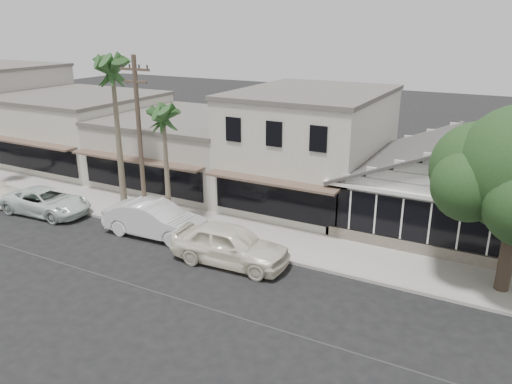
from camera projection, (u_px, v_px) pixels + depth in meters
The scene contains 12 objects.
ground at pixel (244, 319), 18.54m from camera, with size 140.00×140.00×0.00m, color black.
sidewalk_north at pixel (179, 219), 27.73m from camera, with size 90.00×3.50×0.15m, color #9E9991.
corner_shop at pixel (446, 182), 25.85m from camera, with size 10.40×8.60×5.10m.
row_building_near at pixel (311, 148), 30.09m from camera, with size 8.00×10.00×6.50m, color beige.
row_building_midnear at pixel (189, 150), 34.50m from camera, with size 10.00×10.00×4.20m, color #B2ADA0.
row_building_midfar at pixel (79, 130), 39.07m from camera, with size 11.00×10.00×5.00m, color beige.
utility_pole at pixel (140, 140), 25.36m from camera, with size 1.80×0.24×9.00m.
car_0 at pixel (230, 244), 22.56m from camera, with size 2.21×5.49×1.87m, color white.
car_1 at pixel (155, 219), 25.53m from camera, with size 1.91×5.48×1.81m, color white.
car_2 at pixel (47, 202), 28.56m from camera, with size 2.43×5.28×1.47m, color silver.
palm_east at pixel (164, 118), 24.94m from camera, with size 2.21×2.21×6.94m.
palm_mid at pixel (112, 71), 26.63m from camera, with size 3.37×3.37×9.29m.
Camera 1 is at (7.98, -13.90, 10.46)m, focal length 35.00 mm.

